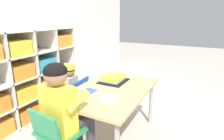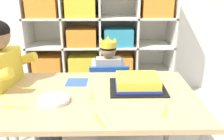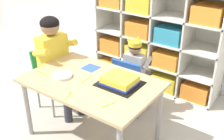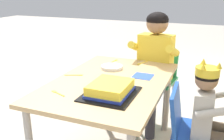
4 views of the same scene
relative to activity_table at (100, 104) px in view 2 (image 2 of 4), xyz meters
name	(u,v)px [view 2 (image 2 of 4)]	position (x,y,z in m)	size (l,w,h in m)	color
storage_cubby_shelf	(97,50)	(-0.07, 1.28, 0.00)	(1.59, 0.40, 1.23)	silver
activity_table	(100,104)	(0.00, 0.00, 0.00)	(1.17, 0.76, 0.62)	tan
classroom_chair_blue	(109,90)	(0.06, 0.57, -0.17)	(0.36, 0.35, 0.64)	#1E4CA8
child_with_crown	(108,71)	(0.05, 0.68, -0.03)	(0.30, 0.31, 0.84)	#B2ADA3
classroom_chair_adult_side	(0,109)	(-0.70, 0.18, -0.13)	(0.39, 0.40, 0.67)	#238451
adult_helper_seated	(11,81)	(-0.59, 0.16, 0.09)	(0.45, 0.43, 1.05)	yellow
birthday_cake_on_tray	(137,83)	(0.24, 0.09, 0.10)	(0.35, 0.31, 0.08)	black
paper_plate_stack	(54,100)	(-0.25, -0.10, 0.08)	(0.18, 0.18, 0.02)	white
paper_napkin_square	(77,82)	(-0.16, 0.19, 0.07)	(0.14, 0.14, 0.00)	#3356B7
fork_near_cake_tray	(165,112)	(0.34, -0.22, 0.07)	(0.06, 0.12, 0.00)	yellow
fork_by_napkin	(24,88)	(-0.48, 0.09, 0.07)	(0.14, 0.07, 0.00)	yellow
fork_beside_plate_stack	(14,107)	(-0.45, -0.16, 0.07)	(0.14, 0.03, 0.00)	yellow
fork_near_child_seat	(92,95)	(-0.04, -0.02, 0.07)	(0.03, 0.14, 0.00)	yellow
fork_at_table_front_edge	(99,119)	(0.01, -0.29, 0.07)	(0.07, 0.13, 0.00)	yellow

